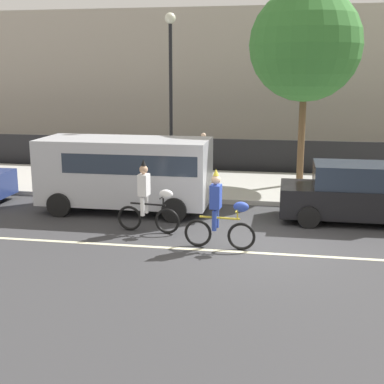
{
  "coord_description": "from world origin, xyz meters",
  "views": [
    {
      "loc": [
        0.65,
        -12.35,
        4.13
      ],
      "look_at": [
        -1.76,
        1.2,
        1.0
      ],
      "focal_mm": 50.0,
      "sensor_mm": 36.0,
      "label": 1
    }
  ],
  "objects_px": {
    "street_lamp_post": "(171,75)",
    "pedestrian_onlooker": "(203,152)",
    "parked_van_silver": "(128,169)",
    "parade_cyclist_cobalt": "(220,214)",
    "parade_cyclist_zebra": "(148,201)",
    "parked_car_black": "(354,194)"
  },
  "relations": [
    {
      "from": "parade_cyclist_cobalt",
      "to": "pedestrian_onlooker",
      "type": "bearing_deg",
      "value": 101.51
    },
    {
      "from": "parked_van_silver",
      "to": "street_lamp_post",
      "type": "height_order",
      "value": "street_lamp_post"
    },
    {
      "from": "street_lamp_post",
      "to": "pedestrian_onlooker",
      "type": "bearing_deg",
      "value": 72.88
    },
    {
      "from": "parked_van_silver",
      "to": "pedestrian_onlooker",
      "type": "bearing_deg",
      "value": 75.42
    },
    {
      "from": "parade_cyclist_zebra",
      "to": "parked_van_silver",
      "type": "distance_m",
      "value": 2.37
    },
    {
      "from": "parked_car_black",
      "to": "pedestrian_onlooker",
      "type": "height_order",
      "value": "pedestrian_onlooker"
    },
    {
      "from": "parked_van_silver",
      "to": "pedestrian_onlooker",
      "type": "distance_m",
      "value": 5.68
    },
    {
      "from": "parade_cyclist_cobalt",
      "to": "street_lamp_post",
      "type": "bearing_deg",
      "value": 112.32
    },
    {
      "from": "parked_van_silver",
      "to": "parked_car_black",
      "type": "xyz_separation_m",
      "value": [
        6.54,
        -0.05,
        -0.5
      ]
    },
    {
      "from": "parked_van_silver",
      "to": "pedestrian_onlooker",
      "type": "relative_size",
      "value": 3.09
    },
    {
      "from": "street_lamp_post",
      "to": "pedestrian_onlooker",
      "type": "relative_size",
      "value": 3.62
    },
    {
      "from": "parade_cyclist_cobalt",
      "to": "parked_car_black",
      "type": "distance_m",
      "value": 4.49
    },
    {
      "from": "parade_cyclist_zebra",
      "to": "pedestrian_onlooker",
      "type": "xyz_separation_m",
      "value": [
        0.27,
        7.52,
        0.17
      ]
    },
    {
      "from": "street_lamp_post",
      "to": "pedestrian_onlooker",
      "type": "distance_m",
      "value": 3.93
    },
    {
      "from": "parked_car_black",
      "to": "pedestrian_onlooker",
      "type": "relative_size",
      "value": 2.53
    },
    {
      "from": "parade_cyclist_zebra",
      "to": "street_lamp_post",
      "type": "xyz_separation_m",
      "value": [
        -0.49,
        5.07,
        3.15
      ]
    },
    {
      "from": "parade_cyclist_zebra",
      "to": "parked_car_black",
      "type": "distance_m",
      "value": 5.73
    },
    {
      "from": "parade_cyclist_cobalt",
      "to": "pedestrian_onlooker",
      "type": "xyz_separation_m",
      "value": [
        -1.73,
        8.5,
        0.17
      ]
    },
    {
      "from": "parked_car_black",
      "to": "pedestrian_onlooker",
      "type": "bearing_deg",
      "value": 132.68
    },
    {
      "from": "parked_van_silver",
      "to": "pedestrian_onlooker",
      "type": "height_order",
      "value": "parked_van_silver"
    },
    {
      "from": "parked_van_silver",
      "to": "pedestrian_onlooker",
      "type": "xyz_separation_m",
      "value": [
        1.43,
        5.49,
        -0.27
      ]
    },
    {
      "from": "parade_cyclist_cobalt",
      "to": "parked_van_silver",
      "type": "height_order",
      "value": "parked_van_silver"
    }
  ]
}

